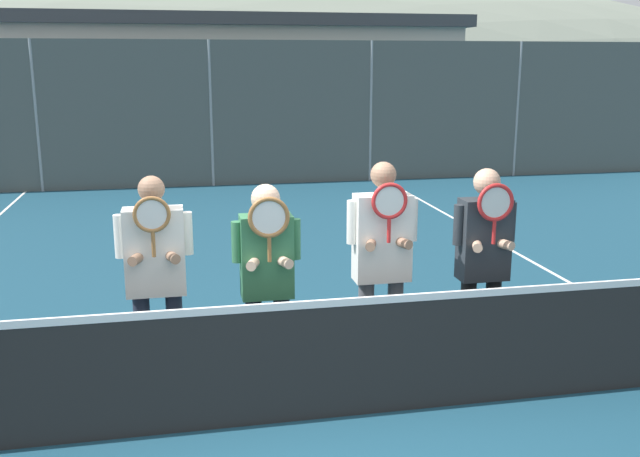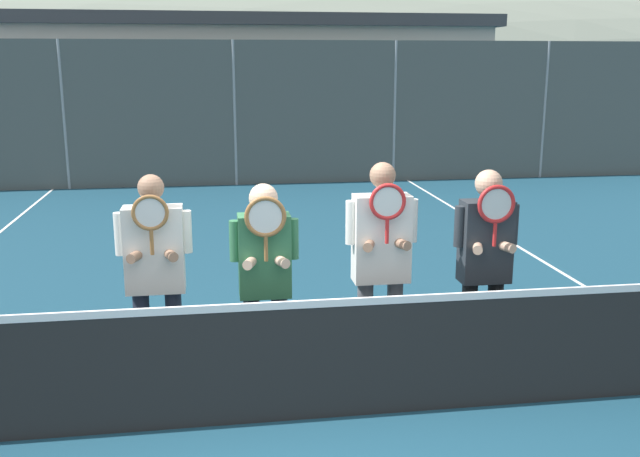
# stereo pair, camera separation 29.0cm
# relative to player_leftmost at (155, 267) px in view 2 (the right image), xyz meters

# --- Properties ---
(ground_plane) EXTENTS (120.00, 120.00, 0.00)m
(ground_plane) POSITION_rel_player_leftmost_xyz_m (0.97, -0.63, -1.06)
(ground_plane) COLOR navy
(hill_distant) EXTENTS (107.46, 59.70, 20.90)m
(hill_distant) POSITION_rel_player_leftmost_xyz_m (0.97, 57.65, -1.06)
(hill_distant) COLOR gray
(hill_distant) RESTS_ON ground_plane
(clubhouse_building) EXTENTS (20.07, 5.50, 4.02)m
(clubhouse_building) POSITION_rel_player_leftmost_xyz_m (-0.73, 18.28, 0.98)
(clubhouse_building) COLOR beige
(clubhouse_building) RESTS_ON ground_plane
(fence_back) EXTENTS (21.21, 0.06, 3.08)m
(fence_back) POSITION_rel_player_leftmost_xyz_m (0.97, 10.02, 0.49)
(fence_back) COLOR gray
(fence_back) RESTS_ON ground_plane
(tennis_net) EXTENTS (10.40, 0.09, 1.04)m
(tennis_net) POSITION_rel_player_leftmost_xyz_m (0.97, -0.63, -0.57)
(tennis_net) COLOR gray
(tennis_net) RESTS_ON ground_plane
(court_line_right_sideline) EXTENTS (0.05, 16.00, 0.01)m
(court_line_right_sideline) POSITION_rel_player_leftmost_xyz_m (4.84, 2.37, -1.05)
(court_line_right_sideline) COLOR white
(court_line_right_sideline) RESTS_ON ground_plane
(player_leftmost) EXTENTS (0.59, 0.34, 1.79)m
(player_leftmost) POSITION_rel_player_leftmost_xyz_m (0.00, 0.00, 0.00)
(player_leftmost) COLOR #232838
(player_leftmost) RESTS_ON ground_plane
(player_center_left) EXTENTS (0.54, 0.34, 1.72)m
(player_center_left) POSITION_rel_player_leftmost_xyz_m (0.85, -0.15, -0.03)
(player_center_left) COLOR #232838
(player_center_left) RESTS_ON ground_plane
(player_center_right) EXTENTS (0.59, 0.34, 1.86)m
(player_center_right) POSITION_rel_player_leftmost_xyz_m (1.79, -0.11, 0.04)
(player_center_right) COLOR #56565B
(player_center_right) RESTS_ON ground_plane
(player_rightmost) EXTENTS (0.54, 0.34, 1.79)m
(player_rightmost) POSITION_rel_player_leftmost_xyz_m (2.66, -0.14, 0.01)
(player_rightmost) COLOR black
(player_rightmost) RESTS_ON ground_plane
(car_left_of_center) EXTENTS (4.04, 1.91, 1.70)m
(car_left_of_center) POSITION_rel_player_leftmost_xyz_m (-1.09, 12.16, -0.18)
(car_left_of_center) COLOR slate
(car_left_of_center) RESTS_ON ground_plane
(car_center) EXTENTS (4.60, 2.04, 1.80)m
(car_center) POSITION_rel_player_leftmost_xyz_m (3.91, 12.14, -0.14)
(car_center) COLOR #285638
(car_center) RESTS_ON ground_plane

